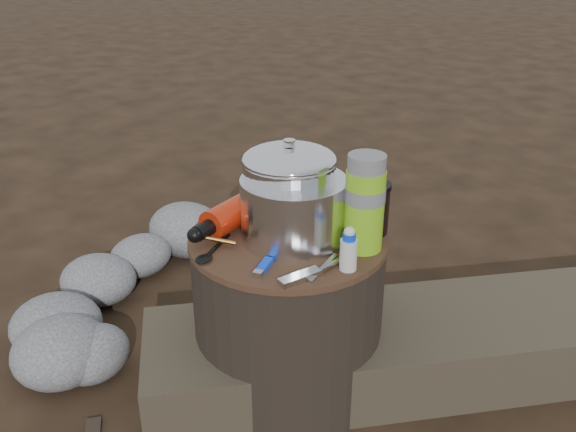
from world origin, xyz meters
The scene contains 16 objects.
ground centered at (0.00, 0.00, 0.00)m, with size 60.00×60.00×0.00m, color black.
stump centered at (0.00, 0.00, 0.21)m, with size 0.46×0.46×0.43m, color black.
rock_ring centered at (-0.51, 0.17, 0.10)m, with size 0.46×0.99×0.20m, color slate, non-canonical shape.
log_main centered at (0.51, 0.42, 0.09)m, with size 0.34×2.05×0.17m, color #3C3427.
foil_windscreen centered at (0.02, 0.00, 0.50)m, with size 0.24×0.24×0.15m, color silver.
camping_pot centered at (-0.01, 0.03, 0.53)m, with size 0.21×0.21×0.21m, color silver.
fuel_bottle centered at (-0.13, 0.00, 0.46)m, with size 0.07×0.30×0.07m, color red, non-canonical shape.
thermos centered at (0.17, 0.04, 0.54)m, with size 0.09×0.09×0.22m, color #78BB19.
travel_mug centered at (0.15, 0.12, 0.49)m, with size 0.08×0.08×0.12m, color black.
stuff_sack centered at (-0.09, 0.17, 0.48)m, with size 0.15×0.13×0.10m, color #E2B500.
food_pouch centered at (-0.04, 0.15, 0.49)m, with size 0.10×0.02×0.13m, color #11104B.
lighter centered at (0.04, -0.15, 0.43)m, with size 0.02×0.07×0.01m, color #0C3CE5.
multitool centered at (0.12, -0.15, 0.43)m, with size 0.03×0.10×0.01m, color silver.
pot_grabber centered at (0.14, -0.09, 0.43)m, with size 0.03×0.13×0.01m, color silver, non-canonical shape.
spork centered at (-0.11, -0.13, 0.43)m, with size 0.03×0.14×0.01m, color black, non-canonical shape.
squeeze_bottle centered at (0.19, -0.06, 0.47)m, with size 0.04×0.04×0.09m, color silver.
Camera 1 is at (0.68, -1.09, 1.10)m, focal length 38.41 mm.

